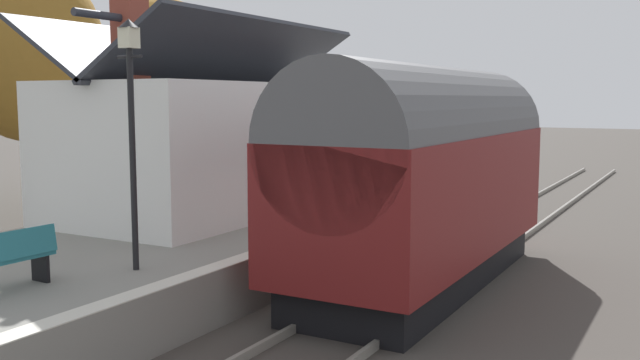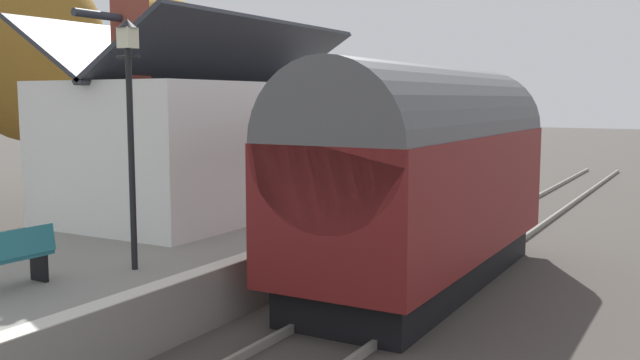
% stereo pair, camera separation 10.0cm
% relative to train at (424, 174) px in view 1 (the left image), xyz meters
% --- Properties ---
extents(ground_plane, '(160.00, 160.00, 0.00)m').
position_rel_train_xyz_m(ground_plane, '(-1.09, 0.90, -2.21)').
color(ground_plane, '#423D38').
extents(platform, '(32.00, 5.94, 0.95)m').
position_rel_train_xyz_m(platform, '(-1.09, 4.87, -1.74)').
color(platform, gray).
rests_on(platform, ground).
extents(platform_edge_coping, '(32.00, 0.36, 0.02)m').
position_rel_train_xyz_m(platform_edge_coping, '(-1.09, 2.08, -1.26)').
color(platform_edge_coping, beige).
rests_on(platform_edge_coping, platform).
extents(rail_near, '(52.00, 0.08, 0.14)m').
position_rel_train_xyz_m(rail_near, '(-1.09, -0.72, -2.14)').
color(rail_near, gray).
rests_on(rail_near, ground).
extents(rail_far, '(52.00, 0.08, 0.14)m').
position_rel_train_xyz_m(rail_far, '(-1.09, 0.72, -2.14)').
color(rail_far, gray).
rests_on(rail_far, ground).
extents(train, '(8.28, 2.73, 4.32)m').
position_rel_train_xyz_m(train, '(0.00, 0.00, 0.00)').
color(train, black).
rests_on(train, ground).
extents(station_building, '(7.25, 4.38, 5.46)m').
position_rel_train_xyz_m(station_building, '(0.21, 5.75, 0.40)').
color(station_building, white).
rests_on(station_building, platform).
extents(bench_near_building, '(1.41, 0.46, 0.88)m').
position_rel_train_xyz_m(bench_near_building, '(10.10, 3.62, -0.79)').
color(bench_near_building, '#26727F').
rests_on(bench_near_building, platform).
extents(bench_by_lamp, '(1.42, 0.50, 0.88)m').
position_rel_train_xyz_m(bench_by_lamp, '(-6.52, 3.78, -0.79)').
color(bench_by_lamp, '#26727F').
rests_on(bench_by_lamp, platform).
extents(planter_bench_right, '(0.83, 0.32, 0.63)m').
position_rel_train_xyz_m(planter_bench_right, '(6.35, 4.20, -0.97)').
color(planter_bench_right, '#9E5138').
rests_on(planter_bench_right, platform).
extents(planter_by_door, '(1.07, 0.32, 0.65)m').
position_rel_train_xyz_m(planter_by_door, '(10.31, 4.42, -0.95)').
color(planter_by_door, teal).
rests_on(planter_by_door, platform).
extents(lamp_post_platform, '(0.32, 0.50, 3.96)m').
position_rel_train_xyz_m(lamp_post_platform, '(-4.72, 3.09, 1.48)').
color(lamp_post_platform, black).
rests_on(lamp_post_platform, platform).
extents(station_sign_board, '(0.96, 0.06, 1.57)m').
position_rel_train_xyz_m(station_sign_board, '(6.86, 2.95, -0.08)').
color(station_sign_board, black).
rests_on(station_sign_board, platform).
extents(tree_far_right, '(4.37, 4.17, 7.66)m').
position_rel_train_xyz_m(tree_far_right, '(0.77, 12.35, 2.82)').
color(tree_far_right, '#4C3828').
rests_on(tree_far_right, ground).
extents(tree_distant, '(4.78, 4.97, 7.66)m').
position_rel_train_xyz_m(tree_distant, '(8.92, 14.55, 2.80)').
color(tree_distant, '#4C3828').
rests_on(tree_distant, ground).
extents(tree_behind_building, '(3.52, 3.50, 6.26)m').
position_rel_train_xyz_m(tree_behind_building, '(11.54, 10.23, 2.30)').
color(tree_behind_building, '#4C3828').
rests_on(tree_behind_building, ground).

